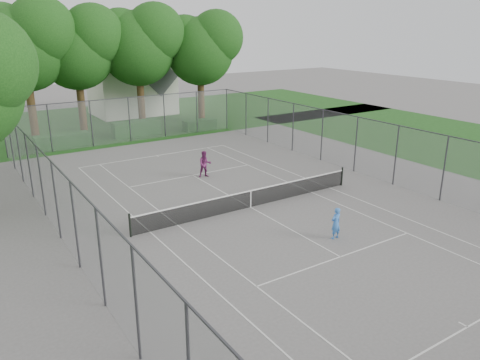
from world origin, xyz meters
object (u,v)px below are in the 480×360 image
tennis_net (251,198)px  house (131,76)px  girl_player (336,223)px  woman_player (205,164)px

tennis_net → house: house is taller
girl_player → woman_player: woman_player is taller
house → girl_player: size_ratio=6.79×
house → woman_player: 23.61m
house → girl_player: bearing=-96.2°
house → woman_player: bearing=-100.3°
house → girl_player: (-3.67, -33.75, -3.18)m
woman_player → house: bearing=95.6°
tennis_net → house: size_ratio=1.33×
girl_player → woman_player: 10.74m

